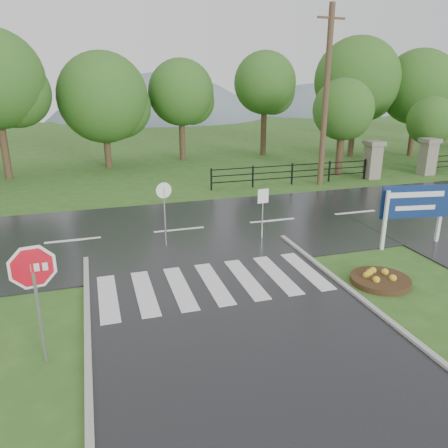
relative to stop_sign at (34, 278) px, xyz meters
name	(u,v)px	position (x,y,z in m)	size (l,w,h in m)	color
ground	(286,399)	(4.40, -2.55, -1.95)	(120.00, 120.00, 0.00)	#2F5A1E
main_road	(179,231)	(4.40, 7.45, -1.95)	(90.00, 8.00, 0.04)	black
crosswalk	(214,283)	(4.40, 2.45, -1.89)	(6.50, 2.80, 0.02)	silver
pillar_west	(373,159)	(17.40, 13.45, -0.78)	(1.00, 1.00, 2.24)	gray
pillar_east	(428,156)	(21.40, 13.45, -0.78)	(1.00, 1.00, 2.24)	gray
fence_west	(292,172)	(12.15, 13.45, -1.23)	(9.58, 0.08, 1.20)	black
hills	(137,212)	(7.89, 62.45, -17.49)	(102.00, 48.00, 48.00)	slate
treeline	(153,166)	(5.40, 21.45, -1.95)	(83.20, 5.20, 10.00)	#28571B
stop_sign	(34,278)	(0.00, 0.00, 0.00)	(1.24, 0.24, 2.82)	#939399
estate_billboard	(415,205)	(12.01, 3.39, -0.41)	(2.54, 0.46, 2.24)	silver
flower_bed	(380,279)	(9.13, 1.13, -1.82)	(1.73, 1.73, 0.35)	#332111
reg_sign_small	(263,204)	(7.18, 5.60, -0.56)	(0.43, 0.07, 1.94)	#939399
reg_sign_round	(164,207)	(3.60, 5.84, -0.47)	(0.55, 0.10, 2.37)	#939399
utility_pole_east	(326,97)	(13.67, 12.95, 2.82)	(1.67, 0.31, 9.39)	#473523
entrance_tree_left	(343,110)	(16.05, 14.95, 1.99)	(3.64, 3.64, 5.79)	#3D2B1C
entrance_tree_right	(432,121)	(22.64, 14.95, 1.15)	(3.11, 3.11, 4.69)	#3D2B1C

